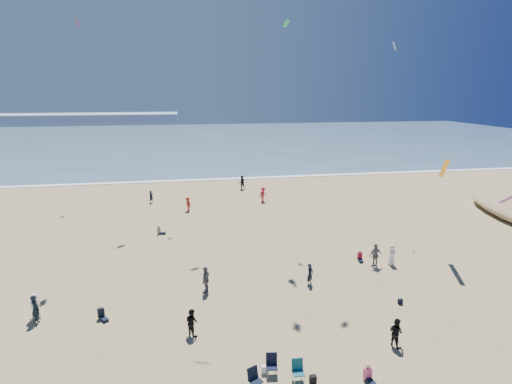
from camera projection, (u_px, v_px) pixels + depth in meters
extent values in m
cube|color=#476B84|center=(192.00, 140.00, 106.52)|extent=(220.00, 100.00, 0.06)
cube|color=white|center=(199.00, 180.00, 58.80)|extent=(220.00, 1.20, 0.08)
cube|color=#7A8EA8|center=(44.00, 118.00, 167.67)|extent=(110.00, 20.00, 3.20)
imported|color=slate|center=(206.00, 279.00, 25.94)|extent=(0.82, 1.16, 1.82)
imported|color=black|center=(35.00, 308.00, 22.64)|extent=(0.71, 0.70, 1.66)
imported|color=white|center=(35.00, 306.00, 23.02)|extent=(0.86, 0.89, 1.54)
imported|color=black|center=(151.00, 197.00, 46.80)|extent=(0.63, 0.63, 1.48)
imported|color=black|center=(396.00, 332.00, 20.51)|extent=(0.85, 0.93, 1.55)
imported|color=slate|center=(375.00, 255.00, 29.76)|extent=(1.12, 0.62, 1.81)
imported|color=#9F2616|center=(188.00, 204.00, 43.69)|extent=(1.06, 1.13, 1.54)
imported|color=black|center=(310.00, 274.00, 27.00)|extent=(0.66, 0.65, 1.53)
imported|color=red|center=(263.00, 194.00, 47.32)|extent=(1.27, 1.20, 1.73)
imported|color=white|center=(392.00, 255.00, 30.11)|extent=(0.68, 0.89, 1.62)
imported|color=black|center=(242.00, 182.00, 53.19)|extent=(1.02, 0.86, 1.87)
imported|color=black|center=(192.00, 322.00, 21.45)|extent=(0.91, 0.93, 1.52)
cube|color=white|center=(265.00, 369.00, 18.62)|extent=(0.35, 0.20, 0.40)
cube|color=black|center=(313.00, 379.00, 18.00)|extent=(0.30, 0.22, 0.38)
cube|color=black|center=(400.00, 301.00, 24.69)|extent=(0.28, 0.18, 0.34)
cube|color=green|center=(286.00, 23.00, 32.46)|extent=(0.60, 0.58, 0.53)
cube|color=white|center=(394.00, 46.00, 37.09)|extent=(0.60, 0.63, 0.69)
cube|color=red|center=(77.00, 22.00, 29.60)|extent=(0.43, 0.79, 0.57)
cube|color=#CEE637|center=(77.00, 91.00, 45.12)|extent=(0.32, 0.55, 0.54)
cube|color=orange|center=(444.00, 169.00, 30.58)|extent=(0.35, 2.64, 1.87)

